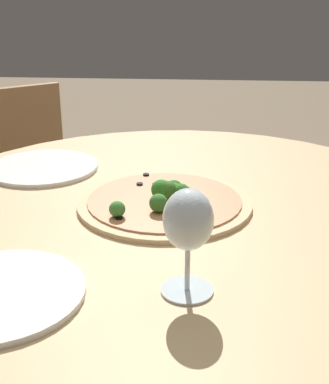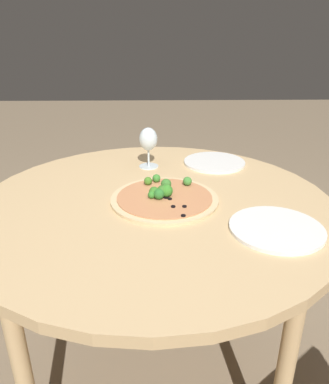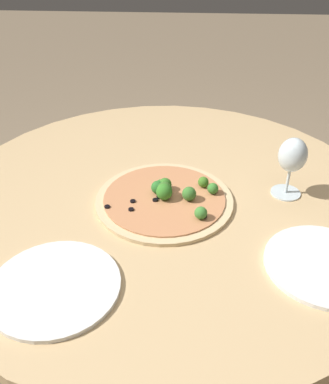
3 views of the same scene
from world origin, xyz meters
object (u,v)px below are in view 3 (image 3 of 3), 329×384
Objects in this scene: wine_glass at (292,157)px; plate_far at (55,286)px; pizza at (166,198)px; plate_near at (324,265)px.

wine_glass is 0.65m from plate_far.
pizza reaches higher than plate_far.
plate_far is (-0.21, -0.31, -0.01)m from pizza.
pizza is 1.40× the size of plate_near.
wine_glass is 0.61× the size of plate_far.
wine_glass is 0.29m from plate_near.
pizza is at bearing 148.20° from plate_near.
plate_far is at bearing -144.68° from wine_glass.
wine_glass is 0.64× the size of plate_near.
plate_far is at bearing -123.39° from pizza.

